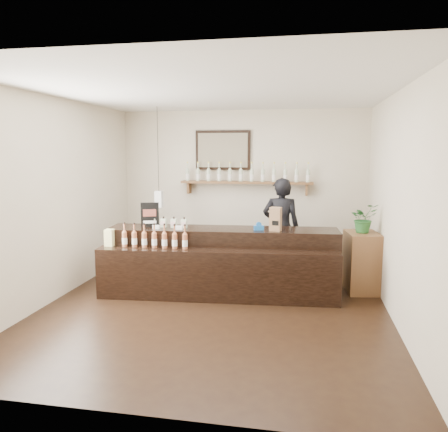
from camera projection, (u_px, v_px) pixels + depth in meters
ground at (215, 306)px, 5.85m from camera, size 5.00×5.00×0.00m
room_shell at (214, 179)px, 5.60m from camera, size 5.00×5.00×5.00m
back_wall_decor at (233, 168)px, 7.93m from camera, size 2.66×0.96×1.69m
counter at (220, 263)px, 6.35m from camera, size 3.40×1.14×1.10m
promo_sign at (150, 215)px, 6.47m from camera, size 0.26×0.10×0.37m
paper_bag at (276, 219)px, 6.17m from camera, size 0.18×0.15×0.34m
tape_dispenser at (259, 227)px, 6.25m from camera, size 0.15×0.09×0.12m
side_cabinet at (361, 262)px, 6.44m from camera, size 0.52×0.66×0.88m
potted_plant at (364, 218)px, 6.34m from camera, size 0.50×0.48×0.42m
shopkeeper at (281, 222)px, 7.08m from camera, size 0.68×0.45×1.86m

